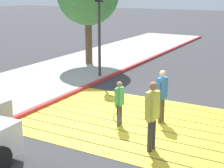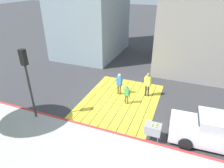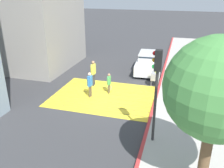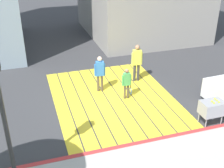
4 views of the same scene
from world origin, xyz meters
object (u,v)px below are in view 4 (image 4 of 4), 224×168
pedestrian_adult_lead (100,71)px  pedestrian_child_with_racket (127,82)px  pedestrian_adult_trailing (137,60)px  tennis_ball_cart (212,108)px

pedestrian_adult_lead → pedestrian_child_with_racket: (-0.98, -0.87, -0.17)m
pedestrian_adult_trailing → pedestrian_child_with_racket: bearing=144.7°
pedestrian_adult_lead → pedestrian_adult_trailing: size_ratio=0.91×
tennis_ball_cart → pedestrian_adult_lead: (3.69, 3.09, 0.25)m
tennis_ball_cart → pedestrian_child_with_racket: 3.50m
tennis_ball_cart → pedestrian_adult_trailing: bearing=16.0°
pedestrian_adult_lead → pedestrian_adult_trailing: pedestrian_adult_trailing is taller
pedestrian_adult_lead → pedestrian_adult_trailing: (0.47, -1.90, 0.09)m
tennis_ball_cart → pedestrian_child_with_racket: (2.71, 2.22, 0.08)m
pedestrian_adult_trailing → tennis_ball_cart: bearing=-164.0°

